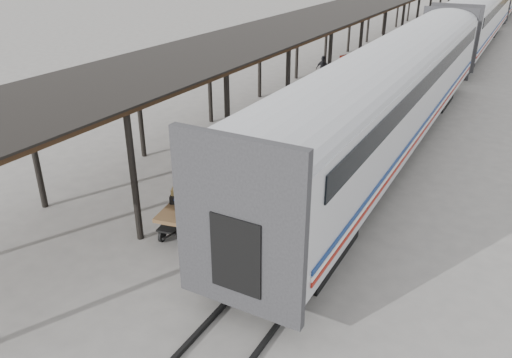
{
  "coord_description": "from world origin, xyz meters",
  "views": [
    {
      "loc": [
        7.76,
        -11.43,
        7.93
      ],
      "look_at": [
        1.41,
        0.11,
        1.7
      ],
      "focal_mm": 35.0,
      "sensor_mm": 36.0,
      "label": 1
    }
  ],
  "objects": [
    {
      "name": "pedestrian",
      "position": [
        -3.47,
        17.59,
        0.86
      ],
      "size": [
        1.06,
        0.58,
        1.71
      ],
      "primitive_type": "imported",
      "rotation": [
        0.0,
        0.0,
        2.97
      ],
      "color": "black",
      "rests_on": "ground"
    },
    {
      "name": "suitcase_stack",
      "position": [
        -0.51,
        -0.51,
        1.05
      ],
      "size": [
        1.11,
        1.35,
        0.57
      ],
      "rotation": [
        0.0,
        0.0,
        0.19
      ],
      "color": "#333335",
      "rests_on": "baggage_cart"
    },
    {
      "name": "luggage_tug",
      "position": [
        -2.64,
        19.1,
        0.67
      ],
      "size": [
        1.52,
        1.89,
        1.45
      ],
      "rotation": [
        0.0,
        0.0,
        -0.37
      ],
      "color": "maroon",
      "rests_on": "ground"
    },
    {
      "name": "rails",
      "position": [
        3.2,
        34.0,
        0.06
      ],
      "size": [
        1.54,
        150.0,
        0.12
      ],
      "color": "black",
      "rests_on": "ground"
    },
    {
      "name": "porter",
      "position": [
        -0.1,
        -1.44,
        1.73
      ],
      "size": [
        0.61,
        0.74,
        1.74
      ],
      "primitive_type": "imported",
      "rotation": [
        0.0,
        0.0,
        1.22
      ],
      "color": "navy",
      "rests_on": "baggage_cart"
    },
    {
      "name": "baggage_cart",
      "position": [
        -0.35,
        -0.79,
        0.65
      ],
      "size": [
        1.68,
        2.59,
        0.86
      ],
      "rotation": [
        0.0,
        0.0,
        0.19
      ],
      "color": "brown",
      "rests_on": "ground"
    },
    {
      "name": "train",
      "position": [
        3.19,
        33.79,
        2.69
      ],
      "size": [
        3.45,
        76.01,
        4.01
      ],
      "color": "silver",
      "rests_on": "ground"
    },
    {
      "name": "ground",
      "position": [
        0.0,
        0.0,
        0.0
      ],
      "size": [
        160.0,
        160.0,
        0.0
      ],
      "primitive_type": "plane",
      "color": "slate",
      "rests_on": "ground"
    },
    {
      "name": "canopy",
      "position": [
        -3.4,
        24.0,
        4.0
      ],
      "size": [
        4.9,
        64.3,
        4.15
      ],
      "color": "#422B19",
      "rests_on": "ground"
    }
  ]
}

